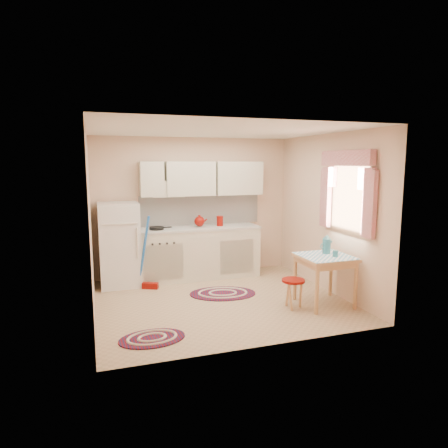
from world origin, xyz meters
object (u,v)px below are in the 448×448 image
Objects in this scene: fridge at (119,245)px; stool at (293,294)px; base_cabinets at (196,254)px; table at (324,280)px.

stool is (2.25, -1.87, -0.49)m from fridge.
fridge reaches higher than base_cabinets.
base_cabinets is at bearing 2.17° from fridge.
base_cabinets is (1.32, 0.05, -0.26)m from fridge.
fridge is at bearing 145.77° from table.
fridge is at bearing 140.23° from stool.
fridge is 2.97m from stool.
fridge is 1.35m from base_cabinets.
table is 1.71× the size of stool.
fridge reaches higher than table.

